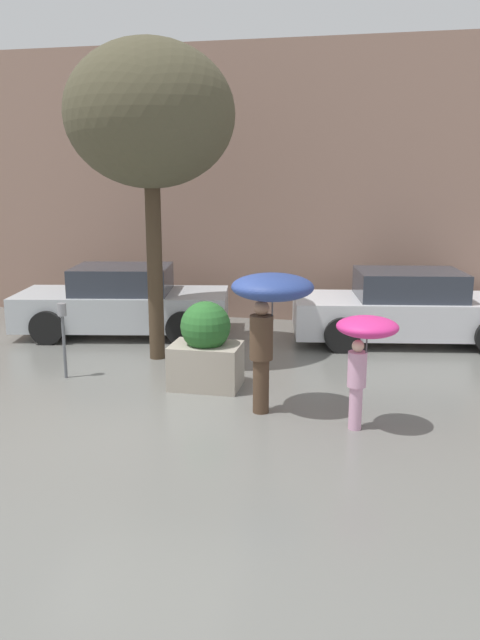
{
  "coord_description": "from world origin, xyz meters",
  "views": [
    {
      "loc": [
        2.82,
        -7.44,
        3.16
      ],
      "look_at": [
        0.99,
        1.6,
        1.05
      ],
      "focal_mm": 35.0,
      "sensor_mm": 36.0,
      "label": 1
    }
  ],
  "objects_px": {
    "person_adult": "(270,300)",
    "parked_car_far": "(408,309)",
    "street_tree": "(150,117)",
    "parking_meter": "(63,325)",
    "parked_car_near": "(123,303)",
    "person_child": "(365,340)",
    "planter_box": "(206,348)"
  },
  "relations": [
    {
      "from": "planter_box",
      "to": "person_adult",
      "type": "distance_m",
      "value": 1.7
    },
    {
      "from": "person_child",
      "to": "street_tree",
      "type": "distance_m",
      "value": 5.36
    },
    {
      "from": "person_child",
      "to": "person_adult",
      "type": "bearing_deg",
      "value": 179.48
    },
    {
      "from": "person_child",
      "to": "parked_car_far",
      "type": "xyz_separation_m",
      "value": [
        0.81,
        4.72,
        -0.54
      ]
    },
    {
      "from": "parked_car_far",
      "to": "planter_box",
      "type": "bearing_deg",
      "value": 128.43
    },
    {
      "from": "parked_car_far",
      "to": "street_tree",
      "type": "distance_m",
      "value": 6.03
    },
    {
      "from": "street_tree",
      "to": "parking_meter",
      "type": "xyz_separation_m",
      "value": [
        -1.08,
        -1.39,
        -3.26
      ]
    },
    {
      "from": "person_adult",
      "to": "parked_car_far",
      "type": "xyz_separation_m",
      "value": [
        2.06,
        4.33,
        -0.92
      ]
    },
    {
      "from": "person_adult",
      "to": "street_tree",
      "type": "xyz_separation_m",
      "value": [
        -2.38,
        2.24,
        2.57
      ]
    },
    {
      "from": "person_adult",
      "to": "parking_meter",
      "type": "xyz_separation_m",
      "value": [
        -3.46,
        0.85,
        -0.69
      ]
    },
    {
      "from": "person_adult",
      "to": "person_child",
      "type": "xyz_separation_m",
      "value": [
        1.25,
        -0.38,
        -0.38
      ]
    },
    {
      "from": "person_adult",
      "to": "person_child",
      "type": "relative_size",
      "value": 1.3
    },
    {
      "from": "parked_car_far",
      "to": "parking_meter",
      "type": "distance_m",
      "value": 6.53
    },
    {
      "from": "street_tree",
      "to": "parked_car_far",
      "type": "bearing_deg",
      "value": 25.26
    },
    {
      "from": "person_adult",
      "to": "parking_meter",
      "type": "relative_size",
      "value": 1.57
    },
    {
      "from": "planter_box",
      "to": "parking_meter",
      "type": "bearing_deg",
      "value": -179.6
    },
    {
      "from": "planter_box",
      "to": "street_tree",
      "type": "bearing_deg",
      "value": 132.59
    },
    {
      "from": "parked_car_far",
      "to": "parking_meter",
      "type": "bearing_deg",
      "value": 113.23
    },
    {
      "from": "parked_car_near",
      "to": "parking_meter",
      "type": "distance_m",
      "value": 2.98
    },
    {
      "from": "parked_car_near",
      "to": "planter_box",
      "type": "bearing_deg",
      "value": -149.85
    },
    {
      "from": "person_child",
      "to": "planter_box",
      "type": "bearing_deg",
      "value": 168.68
    },
    {
      "from": "parked_car_near",
      "to": "parked_car_far",
      "type": "relative_size",
      "value": 0.97
    },
    {
      "from": "person_child",
      "to": "parked_car_far",
      "type": "height_order",
      "value": "person_child"
    },
    {
      "from": "planter_box",
      "to": "person_child",
      "type": "height_order",
      "value": "person_child"
    },
    {
      "from": "parked_car_near",
      "to": "person_child",
      "type": "bearing_deg",
      "value": -141.01
    },
    {
      "from": "street_tree",
      "to": "parked_car_near",
      "type": "bearing_deg",
      "value": 128.61
    },
    {
      "from": "parking_meter",
      "to": "planter_box",
      "type": "bearing_deg",
      "value": 0.4
    },
    {
      "from": "street_tree",
      "to": "parking_meter",
      "type": "distance_m",
      "value": 3.7
    },
    {
      "from": "person_adult",
      "to": "street_tree",
      "type": "distance_m",
      "value": 4.16
    },
    {
      "from": "parked_car_far",
      "to": "person_child",
      "type": "bearing_deg",
      "value": 161.2
    },
    {
      "from": "person_child",
      "to": "parked_car_near",
      "type": "bearing_deg",
      "value": 155.84
    },
    {
      "from": "planter_box",
      "to": "person_child",
      "type": "xyz_separation_m",
      "value": [
        2.37,
        -1.25,
        0.57
      ]
    }
  ]
}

